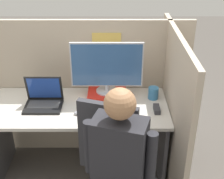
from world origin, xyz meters
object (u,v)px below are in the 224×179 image
monitor (107,67)px  laptop (44,101)px  carrot_toy (94,117)px  paper_box (107,94)px  person (121,167)px  office_chair (114,176)px  coffee_mug (153,93)px  stapler (157,109)px

monitor → laptop: monitor is taller
laptop → carrot_toy: laptop is taller
paper_box → carrot_toy: size_ratio=2.14×
monitor → person: (0.11, -0.93, -0.28)m
monitor → carrot_toy: monitor is taller
office_chair → person: bearing=-72.5°
laptop → carrot_toy: 0.49m
person → office_chair: bearing=107.5°
person → coffee_mug: size_ratio=11.88×
monitor → coffee_mug: size_ratio=5.79×
office_chair → person: person is taller
person → paper_box: bearing=96.5°
monitor → coffee_mug: 0.48m
paper_box → office_chair: office_chair is taller
monitor → person: 0.98m
stapler → person: size_ratio=0.10×
person → coffee_mug: bearing=71.5°
monitor → person: person is taller
coffee_mug → stapler: bearing=-88.5°
stapler → carrot_toy: size_ratio=0.77×
stapler → coffee_mug: 0.22m
paper_box → laptop: 0.56m
laptop → person: 1.02m
office_chair → stapler: bearing=56.8°
laptop → coffee_mug: laptop is taller
laptop → person: bearing=-50.7°
office_chair → person: size_ratio=0.81×
office_chair → monitor: bearing=94.3°
paper_box → monitor: (0.00, 0.00, 0.27)m
office_chair → paper_box: bearing=94.3°
person → coffee_mug: 0.97m
laptop → coffee_mug: bearing=7.6°
laptop → person: person is taller
monitor → stapler: monitor is taller
carrot_toy → office_chair: 0.50m
laptop → person: size_ratio=0.25×
coffee_mug → laptop: bearing=-172.4°
stapler → office_chair: office_chair is taller
laptop → stapler: laptop is taller
paper_box → carrot_toy: 0.37m
laptop → stapler: (0.96, -0.09, -0.03)m
paper_box → laptop: bearing=-165.3°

